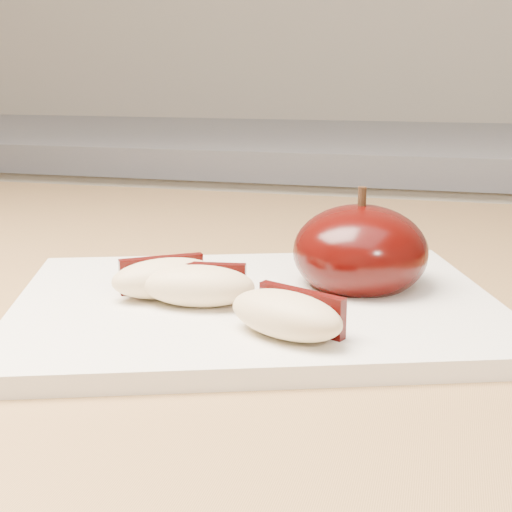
# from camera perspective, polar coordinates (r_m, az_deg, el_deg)

# --- Properties ---
(back_cabinet) EXTENTS (2.40, 0.62, 0.94)m
(back_cabinet) POSITION_cam_1_polar(r_m,az_deg,el_deg) (1.31, 10.86, -11.33)
(back_cabinet) COLOR silver
(back_cabinet) RESTS_ON ground
(cutting_board) EXTENTS (0.33, 0.29, 0.01)m
(cutting_board) POSITION_cam_1_polar(r_m,az_deg,el_deg) (0.42, 0.00, -4.05)
(cutting_board) COLOR silver
(cutting_board) RESTS_ON island_counter
(apple_half) EXTENTS (0.10, 0.10, 0.07)m
(apple_half) POSITION_cam_1_polar(r_m,az_deg,el_deg) (0.44, 8.32, 0.34)
(apple_half) COLOR black
(apple_half) RESTS_ON cutting_board
(apple_wedge_a) EXTENTS (0.07, 0.06, 0.02)m
(apple_wedge_a) POSITION_cam_1_polar(r_m,az_deg,el_deg) (0.42, -7.22, -1.73)
(apple_wedge_a) COLOR #D7BA88
(apple_wedge_a) RESTS_ON cutting_board
(apple_wedge_b) EXTENTS (0.07, 0.04, 0.02)m
(apple_wedge_b) POSITION_cam_1_polar(r_m,az_deg,el_deg) (0.40, -4.58, -2.34)
(apple_wedge_b) COLOR #D7BA88
(apple_wedge_b) RESTS_ON cutting_board
(apple_wedge_c) EXTENTS (0.07, 0.05, 0.02)m
(apple_wedge_c) POSITION_cam_1_polar(r_m,az_deg,el_deg) (0.35, 2.54, -4.67)
(apple_wedge_c) COLOR #D7BA88
(apple_wedge_c) RESTS_ON cutting_board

